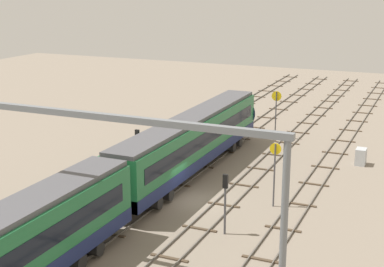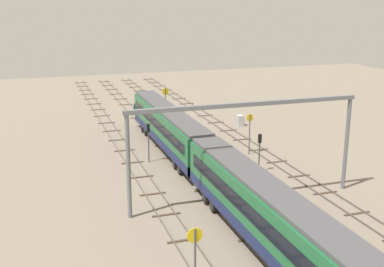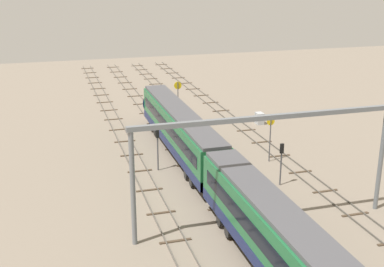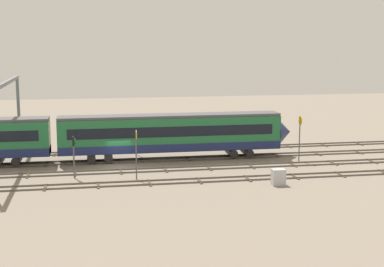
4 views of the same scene
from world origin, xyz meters
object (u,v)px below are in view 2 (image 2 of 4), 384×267
overhead_gantry (246,127)px  signal_light_trackside_approach (259,147)px  speed_sign_far_trackside (195,261)px  signal_light_trackside_departure (148,137)px  train (260,211)px  speed_sign_near_foreground (250,129)px  relay_cabinet (240,120)px  speed_sign_mid_trackside (166,99)px

overhead_gantry → signal_light_trackside_approach: bearing=-34.8°
overhead_gantry → speed_sign_far_trackside: size_ratio=3.86×
signal_light_trackside_departure → train: bearing=-171.2°
train → overhead_gantry: size_ratio=3.64×
speed_sign_near_foreground → overhead_gantry: bearing=153.6°
signal_light_trackside_approach → relay_cabinet: (18.18, -5.88, -1.91)m
train → relay_cabinet: (32.20, -12.62, -1.92)m
overhead_gantry → speed_sign_far_trackside: (-13.69, 9.09, -3.34)m
overhead_gantry → speed_sign_near_foreground: (12.34, -6.12, -3.75)m
train → signal_light_trackside_departure: size_ratio=17.62×
train → speed_sign_near_foreground: (19.78, -8.28, 0.34)m
speed_sign_mid_trackside → relay_cabinet: speed_sign_mid_trackside is taller
train → speed_sign_far_trackside: size_ratio=14.08×
speed_sign_near_foreground → signal_light_trackside_departure: (0.86, 11.47, -0.19)m
train → overhead_gantry: overhead_gantry is taller
signal_light_trackside_approach → signal_light_trackside_departure: (6.62, 9.93, 0.16)m
speed_sign_near_foreground → signal_light_trackside_departure: speed_sign_near_foreground is taller
relay_cabinet → signal_light_trackside_approach: bearing=162.1°
speed_sign_far_trackside → signal_light_trackside_departure: (26.89, -3.73, -0.60)m
overhead_gantry → relay_cabinet: (24.77, -10.45, -6.02)m
speed_sign_near_foreground → signal_light_trackside_departure: 11.51m
relay_cabinet → speed_sign_near_foreground: bearing=160.8°
train → speed_sign_far_trackside: 9.36m
train → speed_sign_near_foreground: size_ratio=16.02×
relay_cabinet → signal_light_trackside_departure: bearing=126.2°
speed_sign_near_foreground → relay_cabinet: size_ratio=3.20×
train → speed_sign_far_trackside: bearing=132.1°
train → signal_light_trackside_approach: size_ratio=18.77×
overhead_gantry → signal_light_trackside_approach: 9.01m
train → relay_cabinet: train is taller
train → signal_light_trackside_approach: (14.02, -6.74, -0.01)m
signal_light_trackside_approach → relay_cabinet: 19.20m
speed_sign_far_trackside → signal_light_trackside_departure: speed_sign_far_trackside is taller
train → relay_cabinet: 34.64m
overhead_gantry → speed_sign_far_trackside: bearing=146.4°
overhead_gantry → signal_light_trackside_approach: overhead_gantry is taller
signal_light_trackside_departure → relay_cabinet: 19.69m
overhead_gantry → signal_light_trackside_approach: size_ratio=5.16×
speed_sign_mid_trackside → relay_cabinet: (-5.47, -9.27, -2.54)m
signal_light_trackside_approach → relay_cabinet: signal_light_trackside_approach is taller
overhead_gantry → speed_sign_mid_trackside: (30.23, -1.18, -3.48)m
speed_sign_mid_trackside → signal_light_trackside_departure: 18.25m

